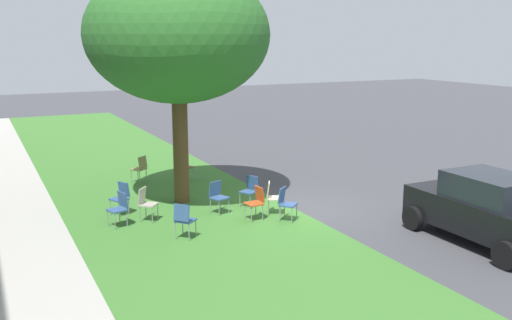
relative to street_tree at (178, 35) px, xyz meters
The scene contains 16 objects.
ground 5.95m from the street_tree, 128.27° to the right, with size 80.00×80.00×0.00m, color #424247.
grass_verge 5.26m from the street_tree, 169.67° to the left, with size 48.00×6.00×0.01m, color #3D752D.
sidewalk_strip 7.11m from the street_tree, 114.68° to the left, with size 48.00×2.80×0.01m, color #ADA89E.
street_tree is the anchor object (origin of this frame).
chair_0 4.71m from the street_tree, 129.56° to the right, with size 0.56×0.56×0.88m.
chair_1 5.05m from the street_tree, 154.07° to the right, with size 0.45×0.45×0.88m.
chair_2 4.65m from the street_tree, 132.05° to the left, with size 0.59×0.59×0.88m.
chair_3 4.97m from the street_tree, 123.69° to the left, with size 0.52×0.52×0.88m.
chair_4 5.11m from the street_tree, 140.62° to the right, with size 0.56×0.57×0.88m.
chair_5 4.66m from the street_tree, 103.10° to the left, with size 0.55×0.56×0.88m.
chair_6 5.33m from the street_tree, 161.91° to the left, with size 0.59×0.59×0.88m.
chair_7 5.46m from the street_tree, 147.37° to the right, with size 0.59×0.59×0.88m.
chair_8 4.53m from the street_tree, 161.13° to the right, with size 0.54×0.53×0.88m.
chair_9 5.12m from the street_tree, ahead, with size 0.59×0.58×0.88m.
chair_10 4.97m from the street_tree, 20.94° to the right, with size 0.57×0.57×0.88m.
parked_car 9.12m from the street_tree, 140.88° to the right, with size 3.70×1.92×1.65m.
Camera 1 is at (-13.28, 8.02, 4.67)m, focal length 40.32 mm.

